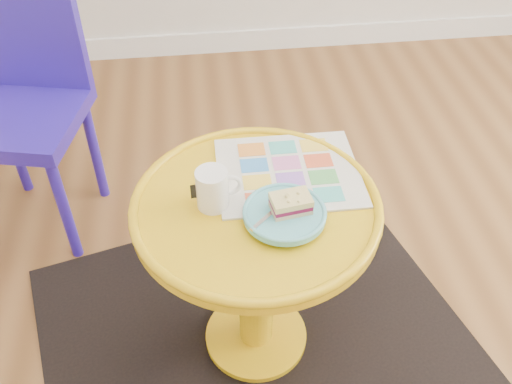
{
  "coord_description": "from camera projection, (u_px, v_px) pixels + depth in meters",
  "views": [
    {
      "loc": [
        -0.65,
        -0.91,
        1.58
      ],
      "look_at": [
        -0.52,
        0.11,
        0.64
      ],
      "focal_mm": 40.0,
      "sensor_mm": 36.0,
      "label": 1
    }
  ],
  "objects": [
    {
      "name": "cake_slice",
      "position": [
        291.0,
        203.0,
        1.36
      ],
      "size": [
        0.1,
        0.08,
        0.04
      ],
      "rotation": [
        0.0,
        0.0,
        0.15
      ],
      "color": "#D3BC8C",
      "rests_on": "plate"
    },
    {
      "name": "fork",
      "position": [
        272.0,
        212.0,
        1.36
      ],
      "size": [
        0.11,
        0.11,
        0.0
      ],
      "rotation": [
        0.0,
        0.0,
        -0.82
      ],
      "color": "silver",
      "rests_on": "plate"
    },
    {
      "name": "mug",
      "position": [
        213.0,
        188.0,
        1.39
      ],
      "size": [
        0.11,
        0.08,
        0.11
      ],
      "rotation": [
        0.0,
        0.0,
        0.08
      ],
      "color": "white",
      "rests_on": "side_table"
    },
    {
      "name": "room_walls",
      "position": [
        119.0,
        162.0,
        2.39
      ],
      "size": [
        4.0,
        4.0,
        4.0
      ],
      "color": "silver",
      "rests_on": "ground"
    },
    {
      "name": "rug",
      "position": [
        256.0,
        337.0,
        1.83
      ],
      "size": [
        1.54,
        1.39,
        0.01
      ],
      "primitive_type": "cube",
      "rotation": [
        0.0,
        0.0,
        0.26
      ],
      "color": "black",
      "rests_on": "ground"
    },
    {
      "name": "newspaper",
      "position": [
        288.0,
        172.0,
        1.51
      ],
      "size": [
        0.38,
        0.32,
        0.01
      ],
      "primitive_type": "cube",
      "rotation": [
        0.0,
        0.0,
        -0.01
      ],
      "color": "silver",
      "rests_on": "side_table"
    },
    {
      "name": "plate",
      "position": [
        285.0,
        214.0,
        1.37
      ],
      "size": [
        0.2,
        0.2,
        0.02
      ],
      "color": "#5EBBC7",
      "rests_on": "newspaper"
    },
    {
      "name": "side_table",
      "position": [
        256.0,
        249.0,
        1.54
      ],
      "size": [
        0.63,
        0.63,
        0.6
      ],
      "color": "gold",
      "rests_on": "ground"
    },
    {
      "name": "chair",
      "position": [
        22.0,
        93.0,
        1.93
      ],
      "size": [
        0.49,
        0.49,
        0.92
      ],
      "rotation": [
        0.0,
        0.0,
        -0.23
      ],
      "color": "#2D1AAA",
      "rests_on": "ground"
    },
    {
      "name": "floor",
      "position": [
        425.0,
        351.0,
        1.8
      ],
      "size": [
        4.0,
        4.0,
        0.0
      ],
      "primitive_type": "plane",
      "color": "brown",
      "rests_on": "ground"
    }
  ]
}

